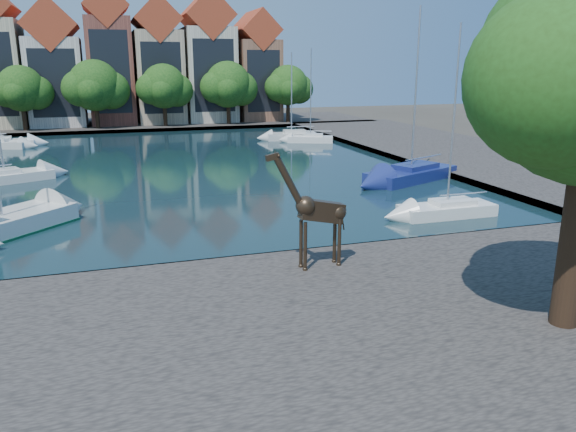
# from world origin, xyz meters

# --- Properties ---
(ground) EXTENTS (160.00, 160.00, 0.00)m
(ground) POSITION_xyz_m (0.00, 0.00, 0.00)
(ground) COLOR #38332B
(ground) RESTS_ON ground
(water_basin) EXTENTS (38.00, 50.00, 0.08)m
(water_basin) POSITION_xyz_m (0.00, 24.00, 0.04)
(water_basin) COLOR black
(water_basin) RESTS_ON ground
(near_quay) EXTENTS (50.00, 14.00, 0.50)m
(near_quay) POSITION_xyz_m (0.00, -7.00, 0.25)
(near_quay) COLOR #48433E
(near_quay) RESTS_ON ground
(far_quay) EXTENTS (60.00, 16.00, 0.50)m
(far_quay) POSITION_xyz_m (0.00, 56.00, 0.25)
(far_quay) COLOR #48433E
(far_quay) RESTS_ON ground
(right_quay) EXTENTS (14.00, 52.00, 0.50)m
(right_quay) POSITION_xyz_m (25.00, 24.00, 0.25)
(right_quay) COLOR #48433E
(right_quay) RESTS_ON ground
(townhouse_west_inner) EXTENTS (6.43, 9.18, 15.15)m
(townhouse_west_inner) POSITION_xyz_m (-10.50, 55.99, 7.35)
(townhouse_west_inner) COLOR beige
(townhouse_west_inner) RESTS_ON far_quay
(townhouse_center) EXTENTS (5.44, 9.18, 16.93)m
(townhouse_center) POSITION_xyz_m (-4.00, 55.99, 8.36)
(townhouse_center) COLOR brown
(townhouse_center) RESTS_ON far_quay
(townhouse_east_inner) EXTENTS (5.94, 9.18, 15.79)m
(townhouse_east_inner) POSITION_xyz_m (2.00, 55.99, 7.73)
(townhouse_east_inner) COLOR tan
(townhouse_east_inner) RESTS_ON far_quay
(townhouse_east_mid) EXTENTS (6.43, 9.18, 16.65)m
(townhouse_east_mid) POSITION_xyz_m (8.50, 55.99, 8.10)
(townhouse_east_mid) COLOR beige
(townhouse_east_mid) RESTS_ON far_quay
(townhouse_east_end) EXTENTS (5.44, 9.18, 14.43)m
(townhouse_east_end) POSITION_xyz_m (15.00, 55.99, 7.11)
(townhouse_east_end) COLOR brown
(townhouse_east_end) RESTS_ON far_quay
(far_tree_west) EXTENTS (6.76, 5.20, 7.36)m
(far_tree_west) POSITION_xyz_m (-13.91, 50.49, 5.08)
(far_tree_west) COLOR #332114
(far_tree_west) RESTS_ON far_quay
(far_tree_mid_west) EXTENTS (7.80, 6.00, 8.00)m
(far_tree_mid_west) POSITION_xyz_m (-5.89, 50.49, 5.29)
(far_tree_mid_west) COLOR #332114
(far_tree_mid_west) RESTS_ON far_quay
(far_tree_mid_east) EXTENTS (7.02, 5.40, 7.52)m
(far_tree_mid_east) POSITION_xyz_m (2.10, 50.49, 5.13)
(far_tree_mid_east) COLOR #332114
(far_tree_mid_east) RESTS_ON far_quay
(far_tree_east) EXTENTS (7.54, 5.80, 7.84)m
(far_tree_east) POSITION_xyz_m (10.11, 50.49, 5.24)
(far_tree_east) COLOR #332114
(far_tree_east) RESTS_ON far_quay
(far_tree_far_east) EXTENTS (6.76, 5.20, 7.36)m
(far_tree_far_east) POSITION_xyz_m (18.09, 50.49, 5.08)
(far_tree_far_east) COLOR #332114
(far_tree_far_east) RESTS_ON far_quay
(giraffe_statue) EXTENTS (3.14, 0.64, 4.48)m
(giraffe_statue) POSITION_xyz_m (2.14, -2.21, 2.70)
(giraffe_statue) COLOR #322519
(giraffe_statue) RESTS_ON near_quay
(sailboat_left_c) EXTENTS (6.48, 4.47, 8.69)m
(sailboat_left_c) POSITION_xyz_m (-12.00, 21.05, 0.56)
(sailboat_left_c) COLOR silver
(sailboat_left_c) RESTS_ON water_basin
(sailboat_left_d) EXTENTS (5.49, 3.38, 8.56)m
(sailboat_left_d) POSITION_xyz_m (-15.00, 38.88, 0.60)
(sailboat_left_d) COLOR silver
(sailboat_left_d) RESTS_ON water_basin
(sailboat_left_e) EXTENTS (6.13, 2.40, 10.26)m
(sailboat_left_e) POSITION_xyz_m (-15.00, 39.67, 0.63)
(sailboat_left_e) COLOR white
(sailboat_left_e) RESTS_ON water_basin
(sailboat_right_a) EXTENTS (5.19, 1.84, 9.88)m
(sailboat_right_a) POSITION_xyz_m (12.00, 4.00, 0.58)
(sailboat_right_a) COLOR silver
(sailboat_right_a) RESTS_ON water_basin
(sailboat_right_b) EXTENTS (7.78, 5.27, 11.57)m
(sailboat_right_b) POSITION_xyz_m (15.00, 13.04, 0.69)
(sailboat_right_b) COLOR navy
(sailboat_right_b) RESTS_ON water_basin
(sailboat_right_c) EXTENTS (4.91, 3.27, 9.43)m
(sailboat_right_c) POSITION_xyz_m (15.00, 33.62, 0.60)
(sailboat_right_c) COLOR silver
(sailboat_right_c) RESTS_ON water_basin
(sailboat_right_d) EXTENTS (5.45, 2.45, 9.04)m
(sailboat_right_d) POSITION_xyz_m (13.76, 36.11, 0.67)
(sailboat_right_d) COLOR beige
(sailboat_right_d) RESTS_ON water_basin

